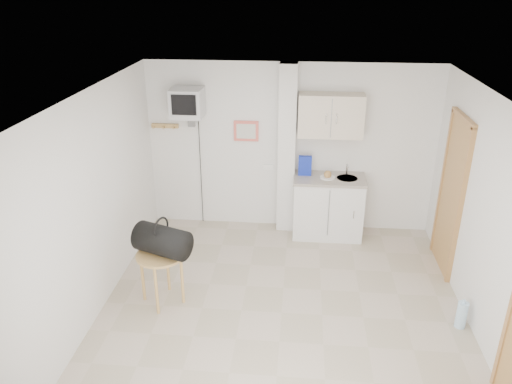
# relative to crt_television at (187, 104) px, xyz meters

# --- Properties ---
(ground) EXTENTS (4.50, 4.50, 0.00)m
(ground) POSITION_rel_crt_television_xyz_m (1.45, -2.02, -1.94)
(ground) COLOR #B7A693
(ground) RESTS_ON ground
(room_envelope) EXTENTS (4.24, 4.54, 2.55)m
(room_envelope) POSITION_rel_crt_television_xyz_m (1.69, -1.93, -0.40)
(room_envelope) COLOR white
(room_envelope) RESTS_ON ground
(kitchenette) EXTENTS (1.03, 0.58, 2.10)m
(kitchenette) POSITION_rel_crt_television_xyz_m (2.02, -0.02, -1.13)
(kitchenette) COLOR white
(kitchenette) RESTS_ON ground
(crt_television) EXTENTS (0.44, 0.45, 2.15)m
(crt_television) POSITION_rel_crt_television_xyz_m (0.00, 0.00, 0.00)
(crt_television) COLOR slate
(crt_television) RESTS_ON ground
(round_table) EXTENTS (0.56, 0.56, 0.64)m
(round_table) POSITION_rel_crt_television_xyz_m (0.04, -1.92, -1.39)
(round_table) COLOR tan
(round_table) RESTS_ON ground
(duffel_bag) EXTENTS (0.71, 0.55, 0.47)m
(duffel_bag) POSITION_rel_crt_television_xyz_m (0.07, -1.91, -1.11)
(duffel_bag) COLOR black
(duffel_bag) RESTS_ON round_table
(water_bottle) EXTENTS (0.12, 0.12, 0.35)m
(water_bottle) POSITION_rel_crt_television_xyz_m (3.43, -2.08, -1.78)
(water_bottle) COLOR #AED5F0
(water_bottle) RESTS_ON ground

